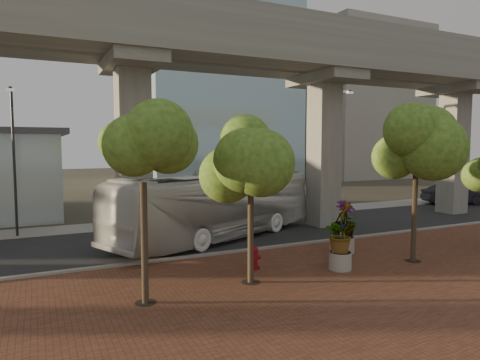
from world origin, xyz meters
name	(u,v)px	position (x,y,z in m)	size (l,w,h in m)	color
ground	(255,241)	(0.00, 0.00, 0.00)	(160.00, 160.00, 0.00)	#333025
brick_plaza	(354,283)	(0.00, -8.00, 0.03)	(70.00, 13.00, 0.06)	brown
asphalt_road	(239,234)	(0.00, 2.00, 0.02)	(90.00, 8.00, 0.04)	black
curb_strip	(273,247)	(0.00, -2.00, 0.08)	(70.00, 0.25, 0.16)	gray
far_sidewalk	(205,219)	(0.00, 7.50, 0.03)	(90.00, 3.00, 0.06)	gray
transit_viaduct	(239,108)	(0.00, 2.00, 7.29)	(72.00, 5.60, 12.40)	gray
midrise_block	(357,104)	(38.00, 36.00, 12.00)	(18.00, 16.00, 24.00)	#9B988C
transit_bus	(217,206)	(-1.68, 1.25, 1.86)	(3.13, 13.34, 3.72)	silver
parked_car	(454,195)	(22.32, 5.10, 0.86)	(1.81, 5.22, 1.72)	black
fire_hydrant	(254,257)	(-2.53, -4.82, 0.54)	(0.50, 0.45, 1.00)	maroon
planter_front	(341,237)	(0.63, -6.42, 1.43)	(2.05, 2.05, 2.26)	#AFA69E
planter_right	(345,221)	(2.60, -4.27, 1.57)	(2.33, 2.33, 2.49)	gray
planter_left	(340,224)	(2.23, -4.40, 1.50)	(2.15, 2.15, 2.37)	gray
street_tree_far_west	(143,153)	(-7.49, -6.69, 4.92)	(3.25, 3.25, 6.37)	#4F3F2D
street_tree_near_west	(251,163)	(-3.46, -6.30, 4.52)	(3.64, 3.64, 6.14)	#4F3F2D
street_tree_near_east	(417,144)	(4.35, -6.80, 5.23)	(4.26, 4.26, 7.13)	#4F3F2D
streetlamp_west	(14,152)	(-11.64, 6.60, 4.81)	(0.41, 1.19, 8.24)	#2A292E
streetlamp_east	(340,143)	(10.00, 5.41, 5.31)	(0.45, 1.32, 9.11)	#28282D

